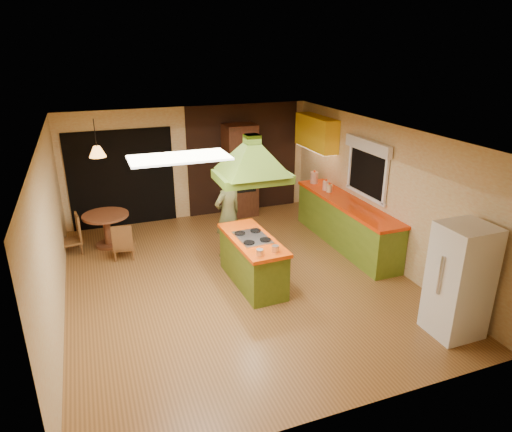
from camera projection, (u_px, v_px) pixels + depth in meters
name	position (u px, v px, depth m)	size (l,w,h in m)	color
ground	(237.00, 279.00, 7.79)	(6.50, 6.50, 0.00)	brown
room_walls	(236.00, 210.00, 7.34)	(5.50, 6.50, 6.50)	beige
ceiling_plane	(235.00, 133.00, 6.89)	(6.50, 6.50, 0.00)	silver
brick_panel	(243.00, 159.00, 10.57)	(2.64, 0.03, 2.50)	#381E14
nook_opening	(122.00, 179.00, 9.74)	(2.20, 0.03, 2.10)	black
right_counter	(345.00, 223.00, 8.95)	(0.62, 3.05, 0.92)	olive
upper_cabinets	(316.00, 133.00, 9.86)	(0.34, 1.40, 0.70)	yellow
window_right	(368.00, 159.00, 8.39)	(0.12, 1.35, 1.06)	black
fluor_panel	(179.00, 158.00, 5.49)	(1.20, 0.60, 0.03)	white
kitchen_island	(252.00, 260.00, 7.52)	(0.72, 1.65, 0.84)	#576D1B
range_hood	(252.00, 151.00, 6.87)	(1.11, 0.81, 0.80)	#577B1E
man	(228.00, 214.00, 8.38)	(0.60, 0.39, 1.64)	#4C4E29
refrigerator	(460.00, 281.00, 6.10)	(0.66, 0.62, 1.60)	white
wall_oven	(240.00, 171.00, 10.34)	(0.71, 0.62, 2.10)	#4C2718
dining_table	(106.00, 224.00, 8.90)	(0.88, 0.88, 0.67)	brown
chair_left	(69.00, 235.00, 8.61)	(0.42, 0.42, 0.76)	brown
chair_near	(124.00, 240.00, 8.45)	(0.38, 0.38, 0.70)	brown
pendant_lamp	(97.00, 152.00, 8.38)	(0.31, 0.31, 0.20)	#FF9E3F
canister_large	(314.00, 178.00, 9.85)	(0.17, 0.17, 0.25)	beige
canister_medium	(326.00, 186.00, 9.40)	(0.14, 0.14, 0.19)	beige
canister_small	(329.00, 188.00, 9.29)	(0.12, 0.12, 0.16)	beige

